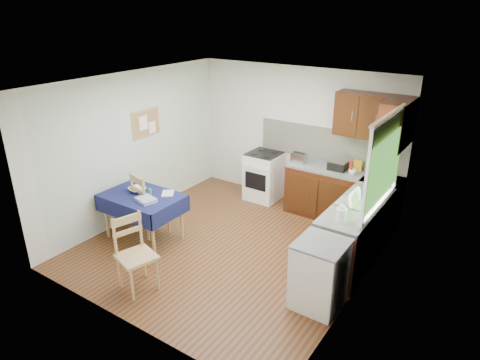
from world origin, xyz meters
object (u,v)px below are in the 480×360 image
Objects in this scene: chair_far at (148,202)px; kettle at (342,214)px; dining_table at (142,201)px; sandwich_press at (338,165)px; dish_rack at (354,203)px; toaster at (299,158)px; chair_near at (134,251)px.

chair_far is 4.38× the size of kettle.
sandwich_press is at bearing 38.43° from dining_table.
chair_far is at bearing -178.47° from dish_rack.
toaster is 2.20m from kettle.
chair_near is 3.46× the size of sandwich_press.
toaster is (1.55, 2.28, 0.35)m from dining_table.
dish_rack is at bearing -27.66° from chair_near.
kettle is (0.04, -0.57, 0.08)m from dish_rack.
kettle is (0.75, -1.73, 0.02)m from sandwich_press.
dining_table is 4.22× the size of sandwich_press.
chair_near reaches higher than dining_table.
dish_rack is at bearing 93.91° from kettle.
chair_near is at bearing -143.17° from kettle.
chair_near is 3.63m from sandwich_press.
toaster is at bearing 124.29° from dish_rack.
dish_rack is 0.58m from kettle.
kettle reaches higher than dish_rack.
sandwich_press is (0.69, 0.06, -0.01)m from toaster.
kettle is (3.02, 0.47, 0.45)m from chair_far.
chair_near is at bearing -56.62° from dining_table.
dining_table is at bearing -111.98° from sandwich_press.
dining_table is at bearing -135.80° from toaster.
sandwich_press is 1.20× the size of kettle.
toaster is at bearing -111.47° from chair_far.
dish_rack is (2.09, 2.17, 0.39)m from chair_near.
toaster is 1.07× the size of kettle.
dining_table is 0.16m from chair_far.
dish_rack is at bearing -145.70° from chair_far.
chair_near is at bearing 143.51° from chair_far.
kettle reaches higher than chair_far.
chair_far is 3.09m from kettle.
toaster is (1.58, 2.14, 0.43)m from chair_far.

